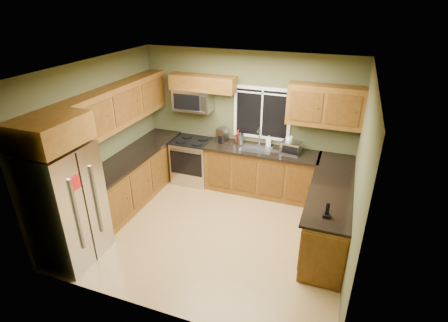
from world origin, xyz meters
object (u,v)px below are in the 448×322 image
Objects in this scene: toaster_oven at (291,147)px; soap_bottle_b at (269,141)px; kettle at (240,139)px; soap_bottle_a at (238,137)px; range at (193,161)px; microwave at (193,100)px; refrigerator at (66,206)px; cordless_phone at (327,213)px; coffee_maker at (222,135)px; paper_towel_roll at (289,143)px.

toaster_oven reaches higher than soap_bottle_b.
kettle reaches higher than toaster_oven.
kettle reaches higher than soap_bottle_a.
microwave is (-0.00, 0.14, 1.26)m from range.
range is at bearing -178.90° from toaster_oven.
refrigerator reaches higher than cordless_phone.
coffee_maker is (0.61, -0.02, -0.66)m from microwave.
refrigerator is 4.61× the size of toaster_oven.
kettle is 1.32× the size of soap_bottle_b.
kettle is at bearing 59.39° from refrigerator.
range is 0.87m from coffee_maker.
soap_bottle_a is (0.32, 0.05, -0.00)m from coffee_maker.
cordless_phone reaches higher than range.
coffee_maker reaches higher than soap_bottle_a.
coffee_maker is 1.08× the size of soap_bottle_a.
microwave reaches higher than soap_bottle_a.
cordless_phone is (2.82, -1.85, 0.54)m from range.
coffee_maker is at bearing 10.53° from range.
cordless_phone is at bearing -35.21° from microwave.
coffee_maker is at bearing 65.74° from refrigerator.
microwave is at bearing 177.08° from kettle.
coffee_maker reaches higher than kettle.
soap_bottle_a is (-1.07, 0.13, 0.02)m from toaster_oven.
range is at bearing 76.03° from refrigerator.
refrigerator is 3.36m from soap_bottle_a.
microwave reaches higher than range.
soap_bottle_b is at bearing 7.25° from coffee_maker.
toaster_oven is at bearing -57.51° from paper_towel_roll.
paper_towel_roll reaches higher than cordless_phone.
soap_bottle_a is (-0.07, 0.08, 0.01)m from kettle.
coffee_maker is at bearing -170.64° from soap_bottle_a.
kettle is (-1.00, 0.05, 0.01)m from toaster_oven.
paper_towel_roll is (-0.07, 0.11, 0.03)m from toaster_oven.
kettle is 2.66m from cordless_phone.
toaster_oven is 0.13m from paper_towel_roll.
paper_towel_roll is (0.93, 0.06, 0.02)m from kettle.
range is at bearing -175.68° from paper_towel_roll.
microwave is at bearing -176.47° from soap_bottle_b.
paper_towel_roll reaches higher than soap_bottle_a.
toaster_oven is 1.46× the size of kettle.
refrigerator is 3.17m from coffee_maker.
soap_bottle_b is (1.53, 0.23, 0.57)m from range.
toaster_oven reaches higher than range.
cordless_phone is (1.29, -2.08, -0.04)m from soap_bottle_b.
coffee_maker reaches higher than toaster_oven.
range is 3.06× the size of paper_towel_roll.
refrigerator is 6.75× the size of kettle.
soap_bottle_b is at bearing 6.13° from soap_bottle_a.
range is at bearing -175.14° from kettle.
soap_bottle_b is (1.53, 0.09, -0.69)m from microwave.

